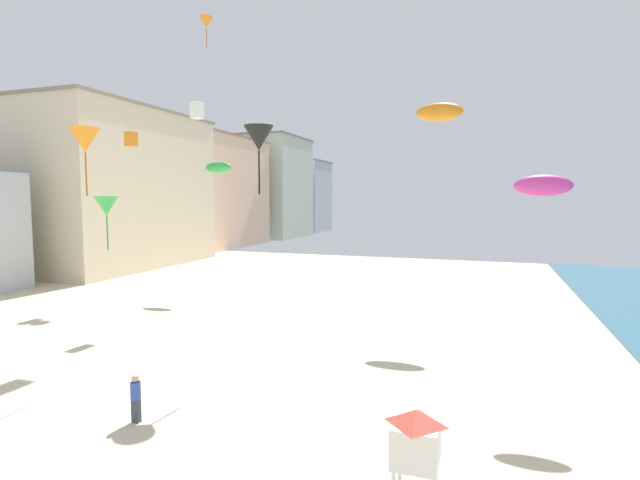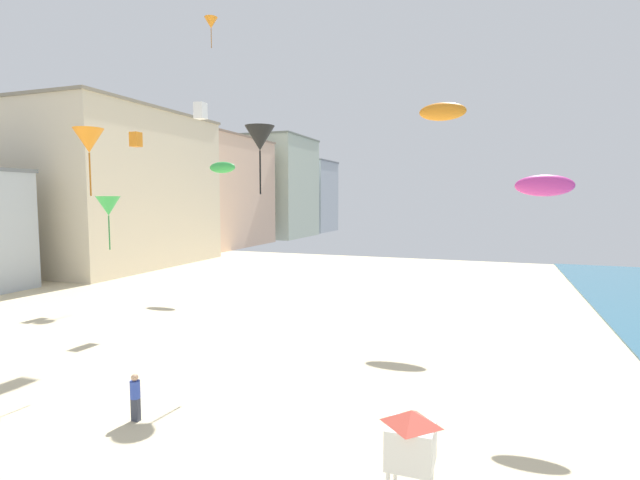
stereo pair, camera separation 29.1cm
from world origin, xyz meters
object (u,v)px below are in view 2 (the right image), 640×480
at_px(kite_white_box, 200,111).
at_px(kite_orange_box, 136,139).
at_px(kite_green_delta, 108,206).
at_px(lifeguard_stand, 411,439).
at_px(kite_orange_delta, 211,23).
at_px(kite_green_parafoil, 222,167).
at_px(kite_magenta_parafoil, 544,186).
at_px(kite_black_delta, 260,138).
at_px(kite_orange_parafoil, 443,112).
at_px(kite_orange_delta_2, 89,141).
at_px(kite_flyer, 135,395).

xyz_separation_m(kite_white_box, kite_orange_box, (-7.21, 2.15, -1.33)).
bearing_deg(kite_white_box, kite_green_delta, -75.20).
xyz_separation_m(lifeguard_stand, kite_orange_delta, (-22.33, 26.89, 21.14)).
height_order(kite_white_box, kite_green_parafoil, kite_white_box).
height_order(lifeguard_stand, kite_magenta_parafoil, kite_magenta_parafoil).
distance_m(kite_magenta_parafoil, kite_green_delta, 17.61).
xyz_separation_m(kite_magenta_parafoil, kite_black_delta, (-11.72, -0.43, 2.19)).
relative_size(lifeguard_stand, kite_orange_box, 2.34).
bearing_deg(kite_orange_delta, lifeguard_stand, -50.30).
height_order(kite_black_delta, kite_green_delta, kite_black_delta).
relative_size(kite_white_box, kite_green_delta, 0.46).
height_order(kite_orange_parafoil, kite_green_delta, kite_orange_parafoil).
xyz_separation_m(kite_green_parafoil, kite_green_delta, (5.15, -17.61, -2.77)).
xyz_separation_m(kite_orange_delta_2, kite_green_delta, (6.02, -5.04, -3.53)).
bearing_deg(kite_white_box, kite_orange_parafoil, 8.33).
height_order(kite_flyer, kite_black_delta, kite_black_delta).
bearing_deg(kite_orange_delta_2, kite_orange_box, 115.98).
relative_size(kite_orange_delta, kite_orange_box, 2.42).
distance_m(kite_black_delta, kite_orange_box, 18.85).
relative_size(kite_orange_parafoil, kite_green_delta, 1.22).
distance_m(kite_green_parafoil, kite_orange_box, 6.71).
xyz_separation_m(kite_orange_delta, kite_green_delta, (8.63, -21.86, -15.75)).
xyz_separation_m(kite_green_parafoil, kite_orange_parafoil, (17.46, -3.76, 2.71)).
xyz_separation_m(kite_flyer, kite_black_delta, (1.29, 6.91, 9.31)).
height_order(kite_orange_delta_2, kite_orange_parafoil, kite_orange_parafoil).
xyz_separation_m(lifeguard_stand, kite_magenta_parafoil, (3.45, 8.93, 6.19)).
bearing_deg(kite_green_parafoil, kite_magenta_parafoil, -31.59).
xyz_separation_m(kite_green_delta, kite_orange_box, (-10.27, 13.76, 4.75)).
distance_m(kite_orange_delta, kite_orange_parafoil, 24.66).
height_order(kite_magenta_parafoil, kite_green_parafoil, kite_green_parafoil).
distance_m(kite_flyer, kite_green_parafoil, 24.73).
bearing_deg(kite_orange_delta, kite_black_delta, -52.60).
distance_m(lifeguard_stand, kite_orange_delta_2, 23.87).
height_order(lifeguard_stand, kite_orange_delta, kite_orange_delta).
relative_size(kite_orange_delta, kite_black_delta, 0.87).
distance_m(lifeguard_stand, kite_orange_parafoil, 21.83).
distance_m(kite_black_delta, kite_green_delta, 7.11).
height_order(kite_green_delta, kite_orange_box, kite_orange_box).
bearing_deg(kite_orange_parafoil, kite_white_box, -171.67).
xyz_separation_m(kite_black_delta, kite_orange_parafoil, (6.89, 10.38, 2.48)).
relative_size(kite_orange_delta, kite_green_delta, 1.16).
bearing_deg(kite_black_delta, kite_orange_delta_2, 172.22).
bearing_deg(kite_orange_box, kite_black_delta, -33.23).
bearing_deg(kite_green_parafoil, kite_white_box, -70.91).
relative_size(kite_white_box, kite_magenta_parafoil, 0.50).
bearing_deg(kite_black_delta, kite_orange_delta, 127.40).
bearing_deg(kite_orange_delta_2, kite_orange_parafoil, 25.67).
distance_m(lifeguard_stand, kite_white_box, 26.25).
bearing_deg(kite_white_box, kite_green_parafoil, 109.09).
bearing_deg(kite_orange_delta_2, kite_flyer, -39.83).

